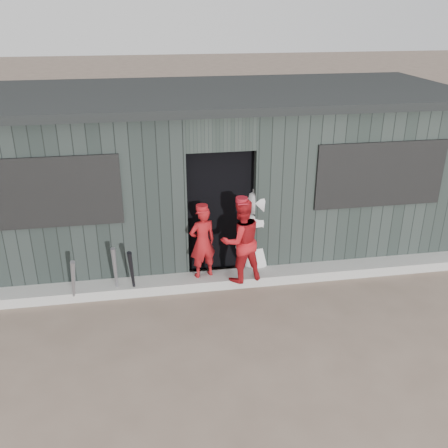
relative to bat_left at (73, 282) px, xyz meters
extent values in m
plane|color=brown|center=(2.14, -1.59, -0.37)|extent=(80.00, 80.00, 0.00)
cube|color=#A1A09B|center=(2.14, 0.23, -0.29)|extent=(8.00, 0.36, 0.15)
cone|color=gray|center=(0.00, 0.00, 0.00)|extent=(0.17, 0.27, 0.74)
cone|color=gray|center=(0.57, 0.11, 0.04)|extent=(0.08, 0.23, 0.83)
cone|color=black|center=(0.80, 0.05, 0.03)|extent=(0.10, 0.29, 0.80)
imported|color=maroon|center=(1.84, 0.28, 0.33)|extent=(0.46, 0.37, 1.11)
imported|color=#AC151A|center=(2.37, 0.08, 0.41)|extent=(0.71, 0.61, 1.26)
imported|color=silver|center=(2.71, 0.56, 0.31)|extent=(0.78, 0.65, 1.36)
cube|color=black|center=(2.14, 1.91, 0.83)|extent=(7.60, 2.70, 2.20)
cube|color=#252C2A|center=(-0.11, 0.51, 0.88)|extent=(3.50, 0.20, 2.50)
cube|color=#2A322F|center=(4.39, 0.51, 0.88)|extent=(3.50, 0.20, 2.50)
cube|color=#2B3330|center=(2.14, 0.51, 1.88)|extent=(1.00, 0.20, 0.50)
cube|color=#252C2A|center=(6.04, 1.91, 0.88)|extent=(0.20, 3.00, 2.50)
cube|color=#2C3430|center=(2.14, 3.31, 0.88)|extent=(8.00, 0.20, 2.50)
cube|color=black|center=(2.14, 1.91, 2.19)|extent=(8.30, 3.30, 0.12)
cube|color=black|center=(-0.26, 0.39, 1.18)|extent=(2.00, 0.04, 1.00)
cube|color=black|center=(4.54, 0.39, 1.18)|extent=(2.00, 0.04, 1.00)
cube|color=black|center=(2.02, 0.88, 0.98)|extent=(0.20, 0.20, 0.85)
cube|color=black|center=(2.29, 0.91, 0.93)|extent=(0.19, 0.15, 0.76)
camera|label=1|loc=(1.07, -6.22, 3.50)|focal=40.00mm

